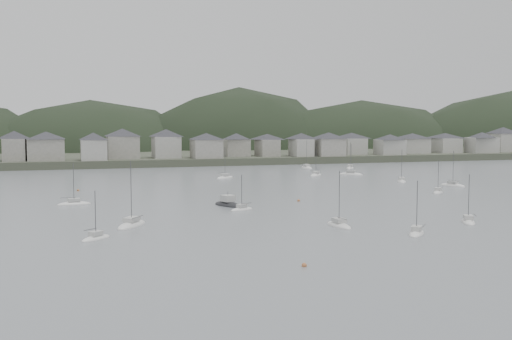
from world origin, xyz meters
name	(u,v)px	position (x,y,z in m)	size (l,w,h in m)	color
ground	(408,250)	(0.00, 0.00, 0.00)	(900.00, 900.00, 0.00)	slate
far_shore_land	(146,149)	(0.00, 295.00, 1.50)	(900.00, 250.00, 3.00)	#383D2D
forested_ridge	(161,174)	(4.83, 269.40, -11.28)	(851.55, 103.94, 102.57)	black
waterfront_town	(293,143)	(50.59, 183.34, 8.66)	(451.48, 28.46, 12.92)	gray
sailboat_lead	(74,204)	(-45.30, 65.57, 0.18)	(7.56, 3.15, 10.06)	silver
moored_fleet	(197,197)	(-16.53, 69.83, 0.18)	(246.83, 178.41, 13.17)	silver
motor_launch_far	(228,205)	(-12.96, 53.85, 0.28)	(6.18, 9.41, 4.10)	black
mooring_buoys	(307,213)	(-0.74, 37.90, 0.15)	(167.23, 99.64, 0.70)	#AF673A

